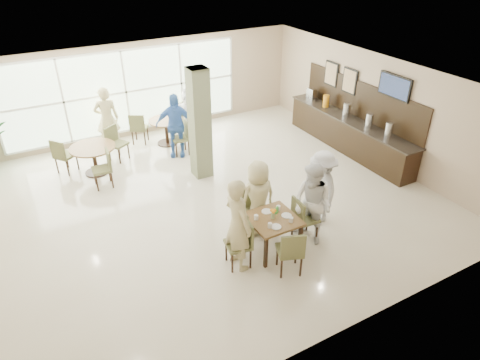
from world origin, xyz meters
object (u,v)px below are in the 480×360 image
adult_b (190,114)px  round_table_left (93,153)px  round_table_right (166,126)px  adult_standing (107,119)px  teen_left (238,225)px  teen_far (258,198)px  teen_right (312,204)px  teen_standing (321,187)px  adult_a (175,125)px  buffet_counter (349,132)px  main_table (273,222)px

adult_b → round_table_left: bearing=-97.4°
round_table_right → adult_standing: 1.66m
teen_left → teen_far: teen_left is taller
teen_right → adult_standing: bearing=-174.3°
teen_standing → adult_a: (-1.55, 4.42, 0.08)m
round_table_left → teen_left: teen_left is taller
teen_left → round_table_left: bearing=11.0°
teen_left → adult_standing: bearing=1.3°
buffet_counter → round_table_left: bearing=162.5°
teen_far → round_table_left: bearing=-60.9°
adult_a → adult_standing: (-1.52, 1.32, 0.02)m
round_table_right → adult_a: size_ratio=0.56×
adult_a → teen_far: bearing=-63.1°
teen_left → adult_a: size_ratio=1.03×
round_table_left → adult_standing: 1.48m
main_table → teen_right: 0.87m
buffet_counter → adult_b: size_ratio=2.87×
teen_far → main_table: bearing=83.6°
round_table_left → buffet_counter: buffet_counter is taller
main_table → teen_standing: size_ratio=0.56×
teen_left → teen_standing: (2.26, 0.44, -0.11)m
adult_standing → buffet_counter: bearing=160.7°
main_table → teen_right: teen_right is taller
main_table → teen_far: teen_far is taller
teen_far → adult_b: 4.95m
round_table_left → buffet_counter: 7.01m
main_table → round_table_right: size_ratio=0.92×
buffet_counter → teen_standing: bearing=-140.7°
teen_standing → adult_b: size_ratio=1.00×
teen_far → teen_standing: size_ratio=0.99×
round_table_right → adult_a: (-0.03, -0.86, 0.35)m
main_table → adult_standing: (-1.62, 6.11, 0.27)m
round_table_left → teen_right: (3.17, -4.98, 0.28)m
round_table_right → teen_left: size_ratio=0.54×
teen_standing → teen_far: bearing=-85.9°
teen_left → teen_far: bearing=-55.8°
main_table → round_table_right: same height
main_table → teen_far: 0.69m
round_table_right → teen_far: teen_far is taller
adult_a → adult_b: bearing=70.3°
adult_standing → adult_a: bearing=149.2°
teen_standing → teen_right: bearing=-35.3°
teen_far → adult_standing: bearing=-73.5°
round_table_left → teen_standing: size_ratio=0.70×
main_table → teen_right: (0.84, -0.12, 0.21)m
round_table_left → teen_far: size_ratio=0.71×
teen_standing → teen_left: bearing=-62.7°
teen_standing → adult_a: size_ratio=0.92×
round_table_left → adult_standing: (0.71, 1.25, 0.34)m
round_table_left → round_table_right: 2.40m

